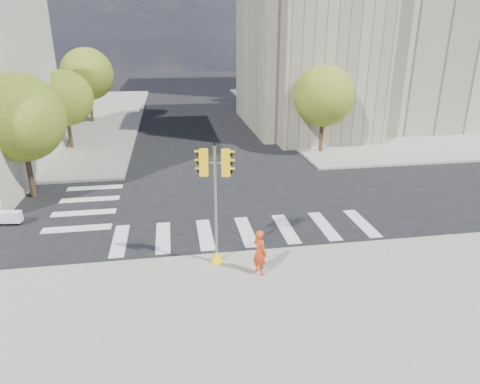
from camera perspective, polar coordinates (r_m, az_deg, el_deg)
name	(u,v)px	position (r m, az deg, el deg)	size (l,w,h in m)	color
ground	(241,213)	(20.67, 0.11, -2.88)	(160.00, 160.00, 0.00)	black
sidewalk_far_right	(379,110)	(50.98, 18.08, 10.38)	(28.00, 40.00, 0.15)	gray
civic_building	(378,43)	(42.21, 17.92, 18.34)	(26.00, 16.00, 19.39)	gray
tree_lw_near	(20,118)	(24.22, -27.28, 8.75)	(4.40, 4.40, 6.41)	#382616
tree_lw_mid	(65,98)	(33.83, -22.32, 11.50)	(4.00, 4.00, 5.77)	#382616
tree_lw_far	(87,74)	(43.50, -19.72, 14.56)	(4.80, 4.80, 6.95)	#382616
tree_re_near	(324,96)	(30.89, 11.13, 12.43)	(4.20, 4.20, 6.16)	#382616
tree_re_mid	(281,75)	(42.25, 5.46, 15.23)	(4.60, 4.60, 6.66)	#382616
tree_re_far	(256,70)	(53.94, 2.14, 15.93)	(4.00, 4.00, 5.88)	#382616
lamp_near	(313,82)	(34.74, 9.69, 14.27)	(0.35, 0.18, 8.11)	black
lamp_far	(271,68)	(48.15, 4.22, 16.18)	(0.35, 0.18, 8.11)	black
traffic_signal	(216,214)	(15.37, -3.23, -2.99)	(1.08, 0.56, 4.59)	yellow
photographer	(260,252)	(15.14, 2.66, -8.00)	(0.61, 0.40, 1.68)	red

